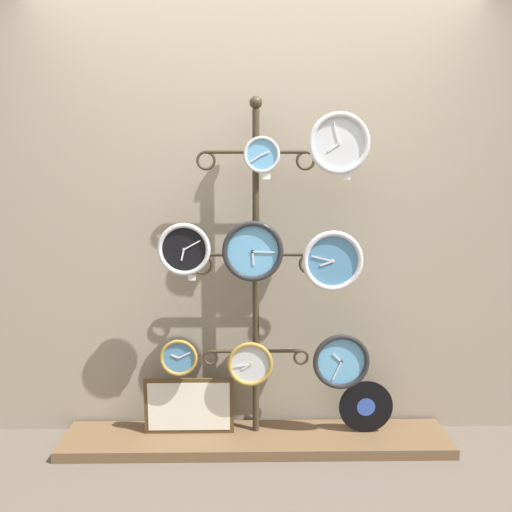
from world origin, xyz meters
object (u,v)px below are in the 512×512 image
clock_bottom_right (341,361)px  vinyl_record (366,407)px  clock_middle_center (253,251)px  clock_top_center (262,155)px  clock_top_right (339,143)px  picture_frame (189,406)px  display_stand (256,330)px  clock_middle_left (184,249)px  clock_bottom_left (179,357)px  clock_bottom_center (250,364)px  clock_middle_right (333,261)px

clock_bottom_right → vinyl_record: 0.34m
clock_bottom_right → clock_middle_center: bearing=-178.0°
clock_top_center → clock_top_right: size_ratio=0.60×
clock_middle_center → clock_bottom_right: size_ratio=1.03×
picture_frame → clock_bottom_right: bearing=-4.3°
display_stand → picture_frame: size_ratio=3.80×
clock_middle_left → vinyl_record: size_ratio=0.90×
clock_bottom_left → picture_frame: bearing=56.8°
clock_middle_left → vinyl_record: 1.37m
clock_top_center → clock_middle_center: clock_top_center is taller
clock_middle_left → vinyl_record: (1.01, 0.07, -0.93)m
display_stand → clock_middle_left: 0.62m
clock_middle_center → vinyl_record: 1.12m
vinyl_record → clock_middle_center: bearing=-173.6°
clock_middle_center → clock_middle_left: bearing=180.0°
clock_middle_left → picture_frame: clock_middle_left is taller
clock_bottom_center → picture_frame: (-0.35, 0.07, -0.28)m
clock_middle_left → clock_bottom_left: (-0.04, 0.02, -0.60)m
clock_bottom_left → clock_bottom_center: bearing=-0.4°
display_stand → clock_bottom_left: (-0.43, -0.09, -0.12)m
clock_middle_left → picture_frame: (-0.00, 0.08, -0.92)m
clock_middle_center → clock_bottom_center: clock_middle_center is taller
clock_middle_left → clock_bottom_center: clock_middle_left is taller
clock_middle_right → clock_bottom_left: size_ratio=1.57×
clock_bottom_center → clock_bottom_right: 0.50m
clock_bottom_right → vinyl_record: bearing=19.2°
clock_bottom_right → display_stand: bearing=168.9°
vinyl_record → picture_frame: picture_frame is taller
clock_top_right → clock_middle_left: size_ratio=1.13×
display_stand → clock_bottom_right: display_stand is taller
clock_top_center → clock_bottom_center: size_ratio=0.75×
clock_bottom_right → clock_middle_left: bearing=-178.9°
clock_middle_right → clock_bottom_left: clock_middle_right is taller
display_stand → clock_bottom_center: size_ratio=7.71×
clock_middle_right → picture_frame: size_ratio=0.64×
clock_middle_left → clock_bottom_center: 0.73m
clock_top_center → clock_bottom_right: bearing=-1.8°
clock_top_right → clock_middle_center: bearing=178.6°
vinyl_record → display_stand: bearing=176.6°
display_stand → clock_middle_center: size_ratio=5.95×
clock_top_right → display_stand: bearing=164.2°
clock_middle_right → clock_top_right: bearing=1.8°
clock_middle_center → clock_middle_right: bearing=-1.5°
clock_bottom_right → clock_bottom_center: bearing=-179.7°
clock_middle_center → picture_frame: 0.98m
clock_middle_right → vinyl_record: size_ratio=1.04×
clock_bottom_left → clock_top_center: bearing=1.6°
clock_middle_center → clock_top_center: bearing=32.6°
clock_bottom_center → clock_bottom_right: (0.50, 0.00, 0.01)m
clock_middle_left → clock_middle_center: (0.36, -0.00, -0.01)m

